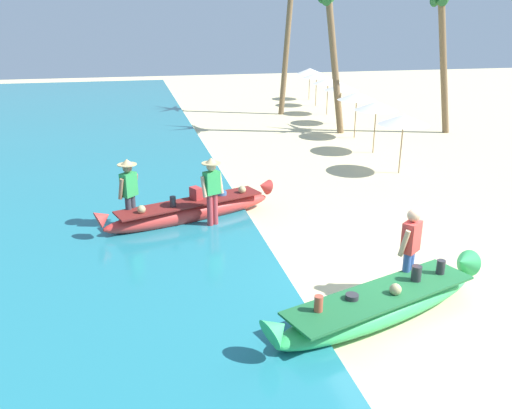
{
  "coord_description": "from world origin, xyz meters",
  "views": [
    {
      "loc": [
        -4.75,
        -7.8,
        4.69
      ],
      "look_at": [
        -2.29,
        2.51,
        0.9
      ],
      "focal_mm": 36.22,
      "sensor_mm": 36.0,
      "label": 1
    }
  ],
  "objects_px": {
    "person_vendor_hatted": "(212,188)",
    "palm_tree_tall_inland": "(441,14)",
    "person_vendor_assistant": "(129,189)",
    "person_tourist_customer": "(410,248)",
    "boat_green_foreground": "(381,305)",
    "boat_red_midground": "(191,211)",
    "palm_tree_mid_cluster": "(329,11)"
  },
  "relations": [
    {
      "from": "person_vendor_hatted",
      "to": "palm_tree_tall_inland",
      "type": "xyz_separation_m",
      "value": [
        10.9,
        8.69,
        3.94
      ]
    },
    {
      "from": "person_vendor_assistant",
      "to": "palm_tree_tall_inland",
      "type": "distance_m",
      "value": 15.74
    },
    {
      "from": "person_tourist_customer",
      "to": "person_vendor_assistant",
      "type": "distance_m",
      "value": 6.45
    },
    {
      "from": "boat_green_foreground",
      "to": "boat_red_midground",
      "type": "bearing_deg",
      "value": 116.05
    },
    {
      "from": "person_vendor_assistant",
      "to": "palm_tree_tall_inland",
      "type": "relative_size",
      "value": 0.27
    },
    {
      "from": "boat_green_foreground",
      "to": "person_tourist_customer",
      "type": "relative_size",
      "value": 2.72
    },
    {
      "from": "palm_tree_tall_inland",
      "to": "person_tourist_customer",
      "type": "bearing_deg",
      "value": -122.35
    },
    {
      "from": "boat_red_midground",
      "to": "palm_tree_mid_cluster",
      "type": "distance_m",
      "value": 12.41
    },
    {
      "from": "boat_red_midground",
      "to": "person_vendor_assistant",
      "type": "height_order",
      "value": "person_vendor_assistant"
    },
    {
      "from": "boat_green_foreground",
      "to": "person_vendor_assistant",
      "type": "relative_size",
      "value": 2.59
    },
    {
      "from": "boat_green_foreground",
      "to": "person_vendor_assistant",
      "type": "height_order",
      "value": "person_vendor_assistant"
    },
    {
      "from": "boat_green_foreground",
      "to": "palm_tree_mid_cluster",
      "type": "xyz_separation_m",
      "value": [
        4.38,
        14.32,
        4.75
      ]
    },
    {
      "from": "person_vendor_hatted",
      "to": "boat_red_midground",
      "type": "bearing_deg",
      "value": 129.79
    },
    {
      "from": "palm_tree_tall_inland",
      "to": "palm_tree_mid_cluster",
      "type": "bearing_deg",
      "value": 167.22
    },
    {
      "from": "palm_tree_mid_cluster",
      "to": "boat_red_midground",
      "type": "bearing_deg",
      "value": -126.93
    },
    {
      "from": "person_tourist_customer",
      "to": "palm_tree_mid_cluster",
      "type": "xyz_separation_m",
      "value": [
        3.55,
        13.64,
        4.1
      ]
    },
    {
      "from": "person_vendor_hatted",
      "to": "person_tourist_customer",
      "type": "bearing_deg",
      "value": -53.59
    },
    {
      "from": "person_tourist_customer",
      "to": "boat_green_foreground",
      "type": "bearing_deg",
      "value": -140.8
    },
    {
      "from": "boat_green_foreground",
      "to": "palm_tree_tall_inland",
      "type": "height_order",
      "value": "palm_tree_tall_inland"
    },
    {
      "from": "person_vendor_assistant",
      "to": "palm_tree_mid_cluster",
      "type": "relative_size",
      "value": 0.27
    },
    {
      "from": "boat_green_foreground",
      "to": "palm_tree_tall_inland",
      "type": "bearing_deg",
      "value": 56.44
    },
    {
      "from": "boat_red_midground",
      "to": "person_vendor_hatted",
      "type": "relative_size",
      "value": 2.62
    },
    {
      "from": "boat_red_midground",
      "to": "palm_tree_mid_cluster",
      "type": "height_order",
      "value": "palm_tree_mid_cluster"
    },
    {
      "from": "person_tourist_customer",
      "to": "palm_tree_tall_inland",
      "type": "bearing_deg",
      "value": 57.65
    },
    {
      "from": "person_tourist_customer",
      "to": "person_vendor_hatted",
      "type": "bearing_deg",
      "value": 126.41
    },
    {
      "from": "boat_green_foreground",
      "to": "person_vendor_hatted",
      "type": "bearing_deg",
      "value": 114.17
    },
    {
      "from": "boat_red_midground",
      "to": "palm_tree_tall_inland",
      "type": "bearing_deg",
      "value": 35.73
    },
    {
      "from": "boat_red_midground",
      "to": "person_vendor_hatted",
      "type": "distance_m",
      "value": 0.99
    },
    {
      "from": "boat_red_midground",
      "to": "palm_tree_tall_inland",
      "type": "relative_size",
      "value": 0.72
    },
    {
      "from": "boat_red_midground",
      "to": "person_tourist_customer",
      "type": "xyz_separation_m",
      "value": [
        3.35,
        -4.47,
        0.63
      ]
    },
    {
      "from": "boat_green_foreground",
      "to": "person_vendor_assistant",
      "type": "distance_m",
      "value": 6.41
    },
    {
      "from": "person_vendor_assistant",
      "to": "palm_tree_tall_inland",
      "type": "bearing_deg",
      "value": 33.02
    }
  ]
}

